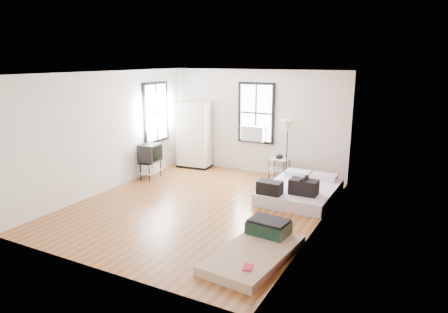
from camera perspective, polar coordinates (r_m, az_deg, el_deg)
The scene contains 8 objects.
ground at distance 8.66m, azimuth -3.37°, elevation -7.01°, with size 6.00×6.00×0.00m, color brown.
room_shell at distance 8.40m, azimuth -0.90°, elevation 4.65°, with size 5.02×6.02×2.80m.
mattress_main at distance 9.20m, azimuth 10.78°, elevation -4.79°, with size 1.52×2.05×0.65m.
mattress_bare at distance 6.61m, azimuth 4.83°, elevation -12.79°, with size 1.16×1.94×0.40m.
wardrobe at distance 11.49m, azimuth -4.30°, elevation 3.08°, with size 1.00×0.63×1.89m.
side_table at distance 10.57m, azimuth 7.89°, elevation -0.86°, with size 0.52×0.43×0.63m.
floor_lamp at distance 10.24m, azimuth 9.08°, elevation 3.92°, with size 0.34×0.34×1.58m.
tv_stand at distance 10.59m, azimuth -10.50°, elevation 0.35°, with size 0.49×0.67×0.91m.
Camera 1 is at (4.19, -6.92, 3.08)m, focal length 32.00 mm.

